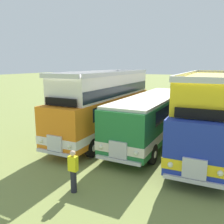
{
  "coord_description": "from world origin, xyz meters",
  "views": [
    {
      "loc": [
        -4.04,
        -14.49,
        4.99
      ],
      "look_at": [
        -10.79,
        -0.27,
        1.81
      ],
      "focal_mm": 38.33,
      "sensor_mm": 36.0,
      "label": 1
    }
  ],
  "objects_px": {
    "bus_third_in_row": "(207,110)",
    "marshal_person": "(73,171)",
    "bus_first_in_row": "(105,103)",
    "bus_second_in_row": "(153,115)"
  },
  "relations": [
    {
      "from": "bus_second_in_row",
      "to": "bus_third_in_row",
      "type": "distance_m",
      "value": 3.32
    },
    {
      "from": "bus_second_in_row",
      "to": "marshal_person",
      "type": "relative_size",
      "value": 6.12
    },
    {
      "from": "bus_first_in_row",
      "to": "marshal_person",
      "type": "distance_m",
      "value": 7.71
    },
    {
      "from": "bus_second_in_row",
      "to": "marshal_person",
      "type": "bearing_deg",
      "value": -97.33
    },
    {
      "from": "bus_third_in_row",
      "to": "marshal_person",
      "type": "relative_size",
      "value": 6.52
    },
    {
      "from": "marshal_person",
      "to": "bus_third_in_row",
      "type": "bearing_deg",
      "value": 60.39
    },
    {
      "from": "bus_third_in_row",
      "to": "marshal_person",
      "type": "height_order",
      "value": "bus_third_in_row"
    },
    {
      "from": "bus_first_in_row",
      "to": "bus_third_in_row",
      "type": "height_order",
      "value": "same"
    },
    {
      "from": "bus_second_in_row",
      "to": "bus_third_in_row",
      "type": "height_order",
      "value": "bus_third_in_row"
    },
    {
      "from": "bus_second_in_row",
      "to": "marshal_person",
      "type": "height_order",
      "value": "bus_second_in_row"
    }
  ]
}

